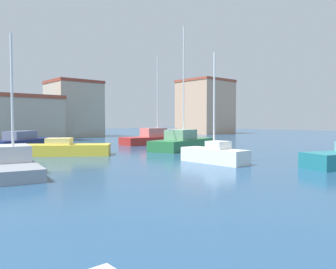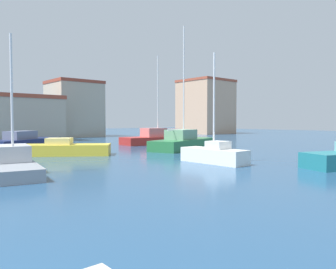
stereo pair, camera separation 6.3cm
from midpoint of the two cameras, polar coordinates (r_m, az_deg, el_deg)
name	(u,v)px [view 2 (the right image)]	position (r m, az deg, el deg)	size (l,w,h in m)	color
water	(102,153)	(28.08, -11.20, -3.22)	(160.00, 160.00, 0.00)	navy
sailboat_white_mid_harbor	(214,154)	(21.52, 8.02, -3.34)	(1.49, 4.67, 7.06)	white
motorboat_navy_center_channel	(24,141)	(38.23, -23.48, -1.06)	(9.04, 7.19, 1.66)	#19234C
motorboat_yellow_far_right	(62,149)	(27.38, -17.66, -2.40)	(7.30, 6.16, 1.36)	gold
sailboat_grey_outer_mooring	(13,163)	(18.68, -25.08, -4.52)	(3.23, 6.67, 7.05)	gray
sailboat_red_behind_lamppost	(157,139)	(38.71, -1.86, -0.71)	(8.95, 3.84, 10.23)	#B22823
sailboat_green_far_left	(183,142)	(31.71, 2.67, -1.29)	(9.10, 5.35, 11.69)	#28703D
harbor_office	(8,118)	(49.09, -25.72, 2.53)	(12.06, 9.78, 6.10)	#B2A893
yacht_club	(74,109)	(58.91, -15.77, 4.24)	(7.89, 7.60, 9.47)	#B2A893
waterfront_apartments	(206,107)	(71.75, 6.52, 4.75)	(9.44, 9.42, 11.43)	tan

